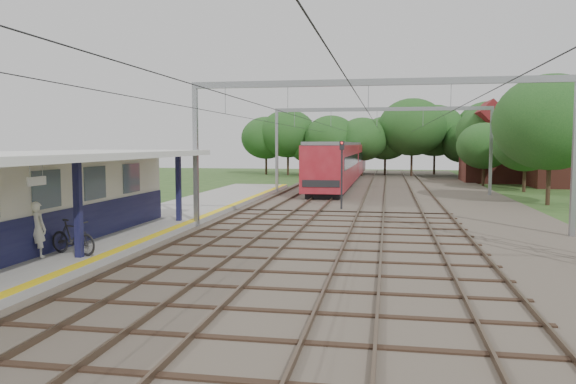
# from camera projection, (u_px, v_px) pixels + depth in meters

# --- Properties ---
(ground) EXTENTS (160.00, 160.00, 0.00)m
(ground) POSITION_uv_depth(u_px,v_px,m) (185.00, 341.00, 11.67)
(ground) COLOR #2D4C1E
(ground) RESTS_ON ground
(ballast_bed) EXTENTS (18.00, 90.00, 0.10)m
(ballast_bed) POSITION_uv_depth(u_px,v_px,m) (386.00, 200.00, 40.39)
(ballast_bed) COLOR #473D33
(ballast_bed) RESTS_ON ground
(platform) EXTENTS (5.00, 52.00, 0.35)m
(platform) POSITION_uv_depth(u_px,v_px,m) (140.00, 226.00, 26.70)
(platform) COLOR gray
(platform) RESTS_ON ground
(yellow_stripe) EXTENTS (0.45, 52.00, 0.01)m
(yellow_stripe) POSITION_uv_depth(u_px,v_px,m) (184.00, 224.00, 26.29)
(yellow_stripe) COLOR yellow
(yellow_stripe) RESTS_ON platform
(station_building) EXTENTS (3.41, 18.00, 3.40)m
(station_building) POSITION_uv_depth(u_px,v_px,m) (16.00, 201.00, 19.91)
(station_building) COLOR beige
(station_building) RESTS_ON platform
(canopy) EXTENTS (6.40, 20.00, 3.44)m
(canopy) POSITION_uv_depth(u_px,v_px,m) (25.00, 157.00, 18.60)
(canopy) COLOR #13143E
(canopy) RESTS_ON platform
(rail_tracks) EXTENTS (11.80, 88.00, 0.15)m
(rail_tracks) POSITION_uv_depth(u_px,v_px,m) (351.00, 198.00, 40.82)
(rail_tracks) COLOR brown
(rail_tracks) RESTS_ON ballast_bed
(catenary_system) EXTENTS (17.22, 88.00, 7.00)m
(catenary_system) POSITION_uv_depth(u_px,v_px,m) (377.00, 121.00, 35.40)
(catenary_system) COLOR gray
(catenary_system) RESTS_ON ground
(tree_band) EXTENTS (31.72, 30.88, 8.82)m
(tree_band) POSITION_uv_depth(u_px,v_px,m) (386.00, 137.00, 66.61)
(tree_band) COLOR #382619
(tree_band) RESTS_ON ground
(house_near) EXTENTS (7.00, 6.12, 7.89)m
(house_near) POSITION_uv_depth(u_px,v_px,m) (570.00, 156.00, 52.87)
(house_near) COLOR brown
(house_near) RESTS_ON ground
(house_far) EXTENTS (8.00, 6.12, 8.66)m
(house_far) POSITION_uv_depth(u_px,v_px,m) (501.00, 152.00, 59.60)
(house_far) COLOR brown
(house_far) RESTS_ON ground
(person) EXTENTS (0.75, 0.56, 1.86)m
(person) POSITION_uv_depth(u_px,v_px,m) (37.00, 229.00, 18.45)
(person) COLOR white
(person) RESTS_ON platform
(bicycle) EXTENTS (2.08, 1.11, 1.20)m
(bicycle) POSITION_uv_depth(u_px,v_px,m) (73.00, 237.00, 18.89)
(bicycle) COLOR black
(bicycle) RESTS_ON platform
(train) EXTENTS (3.17, 39.40, 4.14)m
(train) POSITION_uv_depth(u_px,v_px,m) (343.00, 161.00, 58.60)
(train) COLOR black
(train) RESTS_ON ballast_bed
(signal_post) EXTENTS (0.30, 0.26, 4.26)m
(signal_post) POSITION_uv_depth(u_px,v_px,m) (342.00, 167.00, 34.11)
(signal_post) COLOR black
(signal_post) RESTS_ON ground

